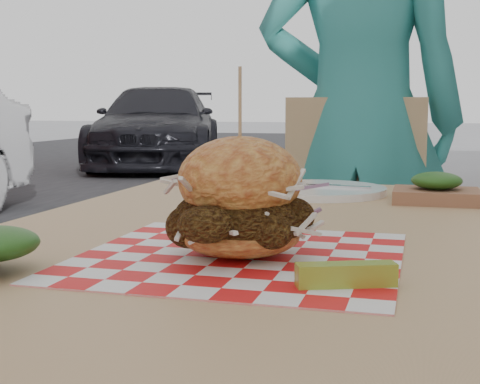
{
  "coord_description": "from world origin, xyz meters",
  "views": [
    {
      "loc": [
        0.41,
        -1.1,
        0.92
      ],
      "look_at": [
        0.21,
        -0.38,
        0.82
      ],
      "focal_mm": 50.0,
      "sensor_mm": 36.0,
      "label": 1
    }
  ],
  "objects_px": {
    "car_dark": "(159,126)",
    "sandwich": "(240,204)",
    "diner": "(359,120)",
    "patio_chair": "(345,233)",
    "patio_table": "(273,284)"
  },
  "relations": [
    {
      "from": "patio_chair",
      "to": "sandwich",
      "type": "distance_m",
      "value": 1.25
    },
    {
      "from": "car_dark",
      "to": "patio_chair",
      "type": "height_order",
      "value": "car_dark"
    },
    {
      "from": "patio_table",
      "to": "sandwich",
      "type": "relative_size",
      "value": 5.63
    },
    {
      "from": "sandwich",
      "to": "diner",
      "type": "bearing_deg",
      "value": 89.68
    },
    {
      "from": "car_dark",
      "to": "diner",
      "type": "bearing_deg",
      "value": -78.5
    },
    {
      "from": "diner",
      "to": "sandwich",
      "type": "xyz_separation_m",
      "value": [
        -0.01,
        -1.37,
        -0.07
      ]
    },
    {
      "from": "diner",
      "to": "patio_chair",
      "type": "relative_size",
      "value": 1.86
    },
    {
      "from": "diner",
      "to": "patio_chair",
      "type": "bearing_deg",
      "value": 81.66
    },
    {
      "from": "diner",
      "to": "sandwich",
      "type": "height_order",
      "value": "diner"
    },
    {
      "from": "patio_chair",
      "to": "sandwich",
      "type": "relative_size",
      "value": 4.46
    },
    {
      "from": "car_dark",
      "to": "sandwich",
      "type": "xyz_separation_m",
      "value": [
        3.81,
        -9.1,
        0.19
      ]
    },
    {
      "from": "patio_table",
      "to": "patio_chair",
      "type": "bearing_deg",
      "value": 90.71
    },
    {
      "from": "patio_table",
      "to": "patio_chair",
      "type": "xyz_separation_m",
      "value": [
        -0.01,
        1.04,
        -0.12
      ]
    },
    {
      "from": "diner",
      "to": "car_dark",
      "type": "xyz_separation_m",
      "value": [
        -3.82,
        7.73,
        -0.26
      ]
    },
    {
      "from": "patio_table",
      "to": "sandwich",
      "type": "distance_m",
      "value": 0.23
    }
  ]
}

